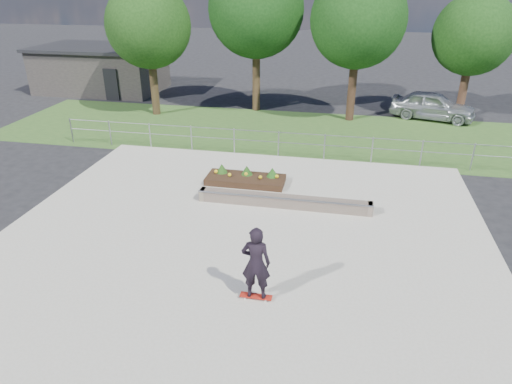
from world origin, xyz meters
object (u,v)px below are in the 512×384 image
skateboarder (256,263)px  parked_car (433,106)px  grind_ledge (284,201)px  planter_bed (246,178)px

skateboarder → parked_car: bearing=69.6°
grind_ledge → skateboarder: (0.04, -5.06, 0.84)m
planter_bed → parked_car: size_ratio=0.67×
grind_ledge → planter_bed: size_ratio=2.00×
parked_car → skateboarder: bearing=174.5°
grind_ledge → parked_car: size_ratio=1.33×
grind_ledge → planter_bed: bearing=134.8°
planter_bed → parked_car: parked_car is taller
planter_bed → parked_car: 13.50m
skateboarder → parked_car: skateboarder is taller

